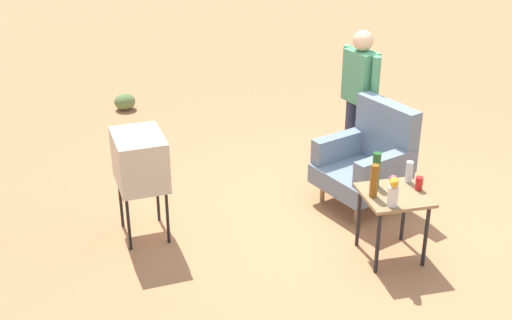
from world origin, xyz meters
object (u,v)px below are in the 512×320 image
object	(u,v)px
armchair	(369,159)
soda_can_red	(419,183)
bottle_short_clear	(409,172)
side_table	(394,203)
tv_on_stand	(140,160)
person_standing	(359,94)
flower_vase	(393,190)
bottle_tall_amber	(374,181)
bottle_wine_green	(376,169)

from	to	relation	value
armchair	soda_can_red	bearing A→B (deg)	3.84
soda_can_red	bottle_short_clear	bearing A→B (deg)	-171.52
armchair	side_table	distance (m)	1.00
tv_on_stand	person_standing	distance (m)	2.56
person_standing	bottle_short_clear	xyz separation A→B (m)	(1.50, -0.10, -0.20)
soda_can_red	flower_vase	size ratio (longest dim) A/B	0.46
tv_on_stand	person_standing	bearing A→B (deg)	108.15
bottle_tall_amber	tv_on_stand	bearing A→B (deg)	-114.79
bottle_wine_green	bottle_short_clear	bearing A→B (deg)	89.44
tv_on_stand	bottle_short_clear	world-z (taller)	tv_on_stand
tv_on_stand	bottle_tall_amber	world-z (taller)	tv_on_stand
side_table	bottle_wine_green	distance (m)	0.33
tv_on_stand	bottle_tall_amber	xyz separation A→B (m)	(0.88, 1.92, 0.00)
person_standing	bottle_wine_green	xyz separation A→B (m)	(1.50, -0.42, -0.14)
side_table	tv_on_stand	world-z (taller)	tv_on_stand
bottle_tall_amber	armchair	bearing A→B (deg)	159.27
armchair	person_standing	xyz separation A→B (m)	(-0.69, 0.14, 0.44)
armchair	tv_on_stand	distance (m)	2.31
bottle_tall_amber	flower_vase	size ratio (longest dim) A/B	1.13
bottle_tall_amber	flower_vase	xyz separation A→B (m)	(0.19, 0.09, -0.00)
side_table	tv_on_stand	distance (m)	2.31
bottle_short_clear	flower_vase	bearing A→B (deg)	-40.82
person_standing	bottle_tall_amber	size ratio (longest dim) A/B	5.47
person_standing	bottle_tall_amber	xyz separation A→B (m)	(1.68, -0.51, -0.15)
tv_on_stand	soda_can_red	bearing A→B (deg)	69.87
side_table	flower_vase	bearing A→B (deg)	-30.04
flower_vase	soda_can_red	bearing A→B (deg)	121.84
bottle_wine_green	bottle_short_clear	distance (m)	0.33
soda_can_red	side_table	bearing A→B (deg)	-85.03
soda_can_red	armchair	bearing A→B (deg)	-176.16
tv_on_stand	bottle_wine_green	distance (m)	2.13
tv_on_stand	side_table	bearing A→B (deg)	67.38
armchair	bottle_tall_amber	world-z (taller)	armchair
armchair	flower_vase	xyz separation A→B (m)	(1.18, -0.28, 0.28)
bottle_tall_amber	soda_can_red	bearing A→B (deg)	92.88
bottle_tall_amber	flower_vase	world-z (taller)	bottle_tall_amber
armchair	bottle_short_clear	world-z (taller)	armchair
tv_on_stand	bottle_short_clear	distance (m)	2.44
armchair	bottle_tall_amber	size ratio (longest dim) A/B	3.53
armchair	side_table	xyz separation A→B (m)	(0.99, -0.17, 0.04)
person_standing	bottle_short_clear	size ratio (longest dim) A/B	8.20
bottle_wine_green	flower_vase	size ratio (longest dim) A/B	1.21
armchair	person_standing	world-z (taller)	person_standing
person_standing	armchair	bearing A→B (deg)	-11.26
flower_vase	bottle_tall_amber	bearing A→B (deg)	-154.88
tv_on_stand	bottle_wine_green	size ratio (longest dim) A/B	3.22
armchair	bottle_short_clear	distance (m)	0.84
bottle_wine_green	bottle_tall_amber	world-z (taller)	bottle_wine_green
bottle_short_clear	side_table	bearing A→B (deg)	-49.60
armchair	soda_can_red	distance (m)	0.99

